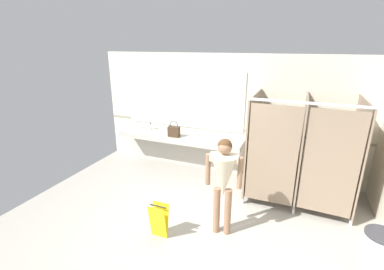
% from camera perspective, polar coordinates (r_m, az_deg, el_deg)
% --- Properties ---
extents(ground_plane, '(6.55, 5.74, 0.10)m').
position_cam_1_polar(ground_plane, '(4.79, -1.30, -20.19)').
color(ground_plane, '#9E998E').
extents(wall_back, '(6.55, 0.12, 2.75)m').
position_cam_1_polar(wall_back, '(6.43, 7.93, 4.25)').
color(wall_back, beige).
rests_on(wall_back, ground_plane).
extents(wall_back_tile_band, '(6.55, 0.01, 0.06)m').
position_cam_1_polar(wall_back_tile_band, '(6.46, 7.66, 1.32)').
color(wall_back_tile_band, '#9E937F').
rests_on(wall_back_tile_band, wall_back).
extents(vanity_counter, '(3.14, 0.55, 0.94)m').
position_cam_1_polar(vanity_counter, '(6.78, -2.49, -1.61)').
color(vanity_counter, '#B2ADA3').
rests_on(vanity_counter, ground_plane).
extents(mirror_panel, '(3.04, 0.02, 1.38)m').
position_cam_1_polar(mirror_panel, '(6.67, -1.91, 7.53)').
color(mirror_panel, silver).
rests_on(mirror_panel, wall_back).
extents(bathroom_stalls, '(1.91, 1.40, 2.08)m').
position_cam_1_polar(bathroom_stalls, '(5.42, 21.82, -2.93)').
color(bathroom_stalls, '#84705B').
rests_on(bathroom_stalls, ground_plane).
extents(trash_bin, '(0.40, 0.40, 0.76)m').
position_cam_1_polar(trash_bin, '(4.43, 34.19, -20.66)').
color(trash_bin, '#B7BABF').
rests_on(trash_bin, ground_plane).
extents(person_standing, '(0.57, 0.44, 1.62)m').
position_cam_1_polar(person_standing, '(4.24, 6.62, -8.52)').
color(person_standing, '#8C664C').
rests_on(person_standing, ground_plane).
extents(handbag, '(0.28, 0.14, 0.39)m').
position_cam_1_polar(handbag, '(6.50, -3.81, 0.79)').
color(handbag, '#3F2D1E').
rests_on(handbag, vanity_counter).
extents(soap_dispenser, '(0.07, 0.07, 0.18)m').
position_cam_1_polar(soap_dispenser, '(7.14, -8.69, 1.77)').
color(soap_dispenser, white).
rests_on(soap_dispenser, vanity_counter).
extents(paper_cup, '(0.07, 0.07, 0.08)m').
position_cam_1_polar(paper_cup, '(6.78, -6.92, 0.61)').
color(paper_cup, white).
rests_on(paper_cup, vanity_counter).
extents(wet_floor_sign, '(0.28, 0.19, 0.57)m').
position_cam_1_polar(wet_floor_sign, '(4.54, -6.94, -17.33)').
color(wet_floor_sign, yellow).
rests_on(wet_floor_sign, ground_plane).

